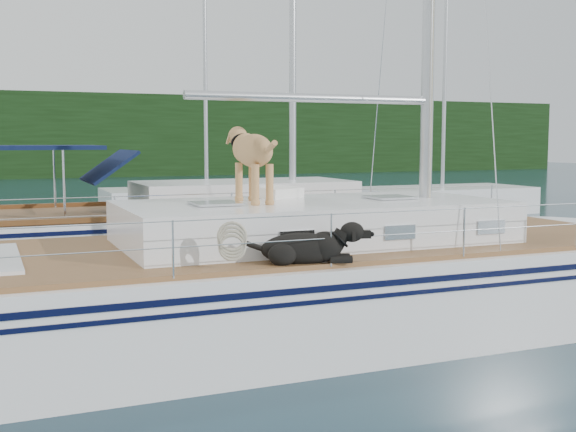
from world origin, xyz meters
name	(u,v)px	position (x,y,z in m)	size (l,w,h in m)	color
ground	(260,336)	(0.00, 0.00, 0.00)	(120.00, 120.00, 0.00)	black
tree_line	(34,135)	(0.00, 45.00, 3.00)	(90.00, 3.00, 6.00)	black
shore_bank	(34,169)	(0.00, 46.20, 0.60)	(92.00, 1.00, 1.20)	#595147
main_sailboat	(266,286)	(0.09, 0.00, 0.68)	(12.00, 3.82, 14.01)	white
neighbor_sailboat	(198,232)	(0.97, 6.46, 0.63)	(11.00, 3.50, 13.30)	white
bg_boat_center	(207,202)	(4.00, 16.00, 0.45)	(7.20, 3.00, 11.65)	white
bg_boat_east	(442,201)	(12.00, 13.00, 0.46)	(6.40, 3.00, 11.65)	white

